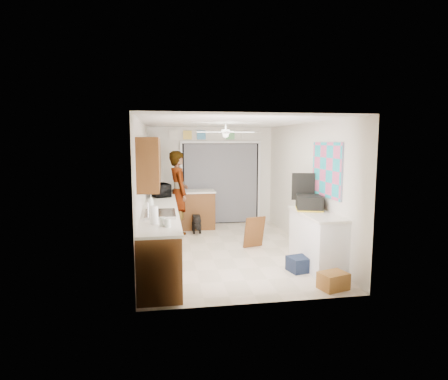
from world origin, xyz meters
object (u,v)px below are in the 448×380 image
paper_towel_roll (154,215)px  dog (197,223)px  cup (167,223)px  man (178,192)px  microwave (160,190)px  navy_crate (301,264)px  suitcase (309,203)px  cardboard_box (333,281)px  soap_bottle (151,202)px

paper_towel_roll → dog: (0.90, 3.19, -0.84)m
paper_towel_roll → dog: 3.42m
cup → man: man is taller
microwave → man: size_ratio=0.27×
navy_crate → dog: size_ratio=0.68×
paper_towel_roll → suitcase: paper_towel_roll is taller
cup → paper_towel_roll: 0.28m
cardboard_box → dog: 4.10m
cardboard_box → dog: (-1.67, 3.75, 0.11)m
cup → cardboard_box: size_ratio=0.27×
microwave → paper_towel_roll: size_ratio=1.94×
cup → suitcase: size_ratio=0.19×
cardboard_box → navy_crate: size_ratio=0.99×
navy_crate → man: 3.60m
cup → paper_towel_roll: paper_towel_roll is taller
cardboard_box → man: man is taller
microwave → soap_bottle: microwave is taller
paper_towel_roll → dog: paper_towel_roll is taller
cup → navy_crate: 2.39m
microwave → dog: bearing=-81.6°
cup → cardboard_box: (2.38, -0.36, -0.86)m
man → dog: bearing=-103.0°
cup → cardboard_box: 2.56m
suitcase → paper_towel_roll: bearing=-147.8°
paper_towel_roll → suitcase: bearing=15.8°
cardboard_box → man: size_ratio=0.20×
cup → navy_crate: bearing=11.6°
man → dog: size_ratio=3.32×
microwave → dog: size_ratio=0.88×
cup → dog: 3.55m
soap_bottle → dog: soap_bottle is taller
navy_crate → suitcase: bearing=57.8°
cup → suitcase: 2.69m
suitcase → navy_crate: bearing=-105.8°
soap_bottle → dog: size_ratio=0.48×
cardboard_box → man: bearing=119.0°
soap_bottle → paper_towel_roll: (0.08, -1.12, -0.01)m
cup → cardboard_box: cup is taller
suitcase → cup: bearing=-142.7°
suitcase → dog: (-1.79, 2.43, -0.83)m
soap_bottle → dog: bearing=64.9°
cup → microwave: bearing=92.0°
microwave → navy_crate: bearing=-157.4°
navy_crate → dog: 3.29m
microwave → navy_crate: microwave is taller
soap_bottle → paper_towel_roll: size_ratio=1.05×
paper_towel_roll → navy_crate: size_ratio=0.67×
soap_bottle → suitcase: (2.77, -0.36, -0.02)m
suitcase → cardboard_box: (-0.13, -1.32, -0.94)m
navy_crate → dog: (-1.47, 2.94, 0.11)m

